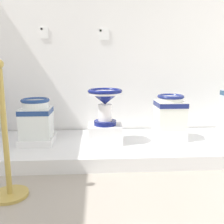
{
  "coord_description": "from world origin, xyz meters",
  "views": [
    {
      "loc": [
        2.05,
        -0.69,
        0.97
      ],
      "look_at": [
        2.21,
        1.9,
        0.47
      ],
      "focal_mm": 39.5,
      "sensor_mm": 36.0,
      "label": 1
    }
  ],
  "objects_px": {
    "plinth_block_squat_floral": "(105,134)",
    "plinth_block_central_ornate": "(169,134)",
    "antique_toilet_central_ornate": "(170,111)",
    "plinth_block_pale_glazed": "(38,140)",
    "antique_toilet_pale_glazed": "(36,117)",
    "antique_toilet_squat_floral": "(105,100)",
    "info_placard_third": "(104,34)",
    "info_placard_second": "(44,32)",
    "stanchion_post_near_left": "(7,160)"
  },
  "relations": [
    {
      "from": "plinth_block_squat_floral",
      "to": "plinth_block_central_ornate",
      "type": "distance_m",
      "value": 0.73
    },
    {
      "from": "antique_toilet_central_ornate",
      "to": "plinth_block_central_ornate",
      "type": "bearing_deg",
      "value": -90.0
    },
    {
      "from": "plinth_block_squat_floral",
      "to": "plinth_block_central_ornate",
      "type": "xyz_separation_m",
      "value": [
        0.73,
        0.09,
        -0.04
      ]
    },
    {
      "from": "plinth_block_pale_glazed",
      "to": "antique_toilet_central_ornate",
      "type": "bearing_deg",
      "value": 2.17
    },
    {
      "from": "antique_toilet_pale_glazed",
      "to": "antique_toilet_squat_floral",
      "type": "relative_size",
      "value": 1.08
    },
    {
      "from": "antique_toilet_squat_floral",
      "to": "antique_toilet_central_ornate",
      "type": "bearing_deg",
      "value": 7.03
    },
    {
      "from": "info_placard_third",
      "to": "plinth_block_pale_glazed",
      "type": "bearing_deg",
      "value": -144.36
    },
    {
      "from": "antique_toilet_central_ornate",
      "to": "info_placard_second",
      "type": "height_order",
      "value": "info_placard_second"
    },
    {
      "from": "antique_toilet_central_ornate",
      "to": "info_placard_second",
      "type": "bearing_deg",
      "value": 161.7
    },
    {
      "from": "info_placard_second",
      "to": "stanchion_post_near_left",
      "type": "xyz_separation_m",
      "value": [
        -0.04,
        -1.38,
        -1.06
      ]
    },
    {
      "from": "antique_toilet_pale_glazed",
      "to": "antique_toilet_central_ornate",
      "type": "height_order",
      "value": "antique_toilet_central_ornate"
    },
    {
      "from": "info_placard_second",
      "to": "antique_toilet_pale_glazed",
      "type": "bearing_deg",
      "value": -92.52
    },
    {
      "from": "antique_toilet_squat_floral",
      "to": "stanchion_post_near_left",
      "type": "bearing_deg",
      "value": -132.39
    },
    {
      "from": "antique_toilet_squat_floral",
      "to": "stanchion_post_near_left",
      "type": "xyz_separation_m",
      "value": [
        -0.74,
        -0.81,
        -0.32
      ]
    },
    {
      "from": "plinth_block_pale_glazed",
      "to": "plinth_block_squat_floral",
      "type": "xyz_separation_m",
      "value": [
        0.73,
        -0.03,
        0.06
      ]
    },
    {
      "from": "plinth_block_squat_floral",
      "to": "info_placard_second",
      "type": "xyz_separation_m",
      "value": [
        -0.7,
        0.56,
        1.11
      ]
    },
    {
      "from": "plinth_block_central_ornate",
      "to": "antique_toilet_pale_glazed",
      "type": "bearing_deg",
      "value": -177.83
    },
    {
      "from": "antique_toilet_central_ornate",
      "to": "stanchion_post_near_left",
      "type": "relative_size",
      "value": 0.38
    },
    {
      "from": "plinth_block_squat_floral",
      "to": "antique_toilet_squat_floral",
      "type": "height_order",
      "value": "antique_toilet_squat_floral"
    },
    {
      "from": "antique_toilet_squat_floral",
      "to": "stanchion_post_near_left",
      "type": "distance_m",
      "value": 1.15
    },
    {
      "from": "plinth_block_squat_floral",
      "to": "info_placard_second",
      "type": "bearing_deg",
      "value": 141.36
    },
    {
      "from": "antique_toilet_squat_floral",
      "to": "info_placard_third",
      "type": "bearing_deg",
      "value": 89.02
    },
    {
      "from": "antique_toilet_central_ornate",
      "to": "info_placard_second",
      "type": "distance_m",
      "value": 1.74
    },
    {
      "from": "plinth_block_central_ornate",
      "to": "info_placard_second",
      "type": "relative_size",
      "value": 2.3
    },
    {
      "from": "plinth_block_squat_floral",
      "to": "info_placard_second",
      "type": "distance_m",
      "value": 1.43
    },
    {
      "from": "plinth_block_central_ornate",
      "to": "antique_toilet_central_ornate",
      "type": "xyz_separation_m",
      "value": [
        0.0,
        0.0,
        0.26
      ]
    },
    {
      "from": "plinth_block_central_ornate",
      "to": "info_placard_third",
      "type": "relative_size",
      "value": 2.29
    },
    {
      "from": "plinth_block_central_ornate",
      "to": "stanchion_post_near_left",
      "type": "bearing_deg",
      "value": -148.39
    },
    {
      "from": "antique_toilet_pale_glazed",
      "to": "antique_toilet_central_ornate",
      "type": "bearing_deg",
      "value": 2.17
    },
    {
      "from": "plinth_block_central_ornate",
      "to": "stanchion_post_near_left",
      "type": "xyz_separation_m",
      "value": [
        -1.47,
        -0.9,
        0.08
      ]
    },
    {
      "from": "plinth_block_central_ornate",
      "to": "info_placard_second",
      "type": "bearing_deg",
      "value": 161.7
    },
    {
      "from": "antique_toilet_pale_glazed",
      "to": "plinth_block_central_ornate",
      "type": "distance_m",
      "value": 1.47
    },
    {
      "from": "plinth_block_squat_floral",
      "to": "antique_toilet_squat_floral",
      "type": "xyz_separation_m",
      "value": [
        -0.0,
        0.0,
        0.37
      ]
    },
    {
      "from": "stanchion_post_near_left",
      "to": "plinth_block_squat_floral",
      "type": "bearing_deg",
      "value": 47.61
    },
    {
      "from": "plinth_block_pale_glazed",
      "to": "plinth_block_central_ornate",
      "type": "bearing_deg",
      "value": 2.17
    },
    {
      "from": "info_placard_second",
      "to": "info_placard_third",
      "type": "xyz_separation_m",
      "value": [
        0.71,
        0.0,
        -0.01
      ]
    },
    {
      "from": "plinth_block_pale_glazed",
      "to": "plinth_block_central_ornate",
      "type": "relative_size",
      "value": 1.12
    },
    {
      "from": "plinth_block_squat_floral",
      "to": "antique_toilet_central_ornate",
      "type": "bearing_deg",
      "value": 7.03
    },
    {
      "from": "plinth_block_pale_glazed",
      "to": "stanchion_post_near_left",
      "type": "bearing_deg",
      "value": -91.19
    },
    {
      "from": "plinth_block_squat_floral",
      "to": "stanchion_post_near_left",
      "type": "xyz_separation_m",
      "value": [
        -0.74,
        -0.81,
        0.05
      ]
    },
    {
      "from": "antique_toilet_pale_glazed",
      "to": "plinth_block_squat_floral",
      "type": "relative_size",
      "value": 1.15
    },
    {
      "from": "antique_toilet_pale_glazed",
      "to": "plinth_block_squat_floral",
      "type": "bearing_deg",
      "value": -2.72
    },
    {
      "from": "plinth_block_squat_floral",
      "to": "info_placard_second",
      "type": "relative_size",
      "value": 2.57
    },
    {
      "from": "antique_toilet_central_ornate",
      "to": "antique_toilet_squat_floral",
      "type": "bearing_deg",
      "value": -172.97
    },
    {
      "from": "info_placard_third",
      "to": "plinth_block_central_ornate",
      "type": "bearing_deg",
      "value": -33.42
    },
    {
      "from": "plinth_block_squat_floral",
      "to": "antique_toilet_central_ornate",
      "type": "relative_size",
      "value": 0.94
    },
    {
      "from": "plinth_block_central_ornate",
      "to": "antique_toilet_squat_floral",
      "type": "bearing_deg",
      "value": -172.97
    },
    {
      "from": "antique_toilet_pale_glazed",
      "to": "antique_toilet_central_ornate",
      "type": "xyz_separation_m",
      "value": [
        1.45,
        0.05,
        0.04
      ]
    },
    {
      "from": "antique_toilet_squat_floral",
      "to": "info_placard_third",
      "type": "xyz_separation_m",
      "value": [
        0.01,
        0.56,
        0.72
      ]
    },
    {
      "from": "plinth_block_squat_floral",
      "to": "stanchion_post_near_left",
      "type": "distance_m",
      "value": 1.1
    }
  ]
}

